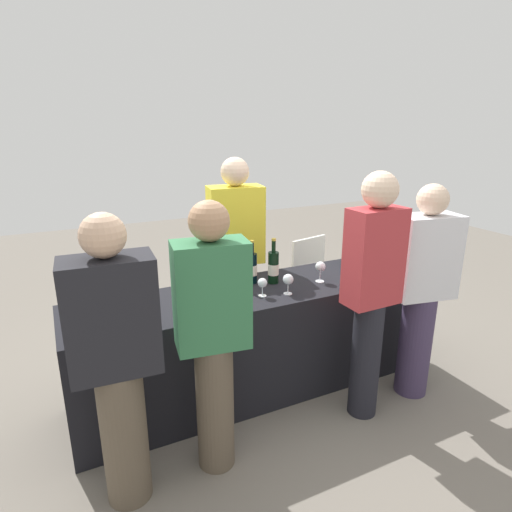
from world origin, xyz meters
The scene contains 18 objects.
ground_plane centered at (0.00, 0.00, 0.00)m, with size 12.00×12.00×0.00m, color slate.
tasting_table centered at (0.00, 0.00, 0.39)m, with size 2.61×0.65×0.79m, color black.
wine_bottle_0 centered at (-0.10, 0.15, 0.91)m, with size 0.07×0.07×0.33m.
wine_bottle_1 centered at (0.04, 0.14, 0.90)m, with size 0.07×0.07×0.32m.
wine_bottle_2 centered at (0.18, 0.07, 0.91)m, with size 0.08×0.08×0.34m.
wine_bottle_3 centered at (0.91, 0.17, 0.90)m, with size 0.08×0.08×0.31m.
wine_glass_0 centered at (-0.85, -0.14, 0.89)m, with size 0.07×0.07×0.14m.
wine_glass_1 centered at (-0.22, -0.14, 0.89)m, with size 0.07×0.07×0.15m.
wine_glass_2 centered at (-0.01, -0.12, 0.88)m, with size 0.07×0.07×0.13m.
wine_glass_3 centered at (0.16, -0.17, 0.89)m, with size 0.07×0.07×0.14m.
wine_glass_4 centered at (0.50, -0.06, 0.90)m, with size 0.08×0.08×0.16m.
wine_glass_5 centered at (0.77, -0.12, 0.90)m, with size 0.07×0.07×0.15m.
server_pouring centered at (0.09, 0.55, 0.90)m, with size 0.46×0.30×1.67m.
guest_0 centered at (-1.04, -0.60, 0.83)m, with size 0.44×0.26×1.55m.
guest_1 centered at (-0.54, -0.58, 0.84)m, with size 0.41×0.27×1.56m.
guest_2 centered at (0.53, -0.58, 0.91)m, with size 0.36×0.22×1.65m.
guest_3 centered at (1.01, -0.55, 0.82)m, with size 0.45×0.31×1.54m.
menu_board centered at (1.09, 1.00, 0.40)m, with size 0.45×0.03×0.80m, color white.
Camera 1 is at (-1.24, -2.56, 1.93)m, focal length 30.33 mm.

